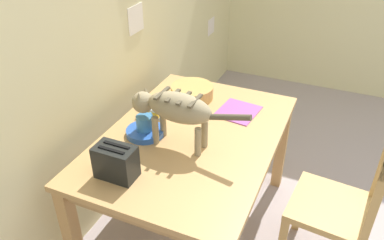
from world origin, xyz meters
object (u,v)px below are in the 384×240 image
coffee_mug (145,123)px  wooden_chair_near (339,207)px  dining_table (192,147)px  magazine (238,111)px  saucer_bowl (145,132)px  book_stack (156,108)px  toaster (116,162)px  wicker_basket (192,92)px  cat (174,109)px

coffee_mug → wooden_chair_near: (0.14, -1.10, -0.35)m
coffee_mug → dining_table: bearing=-67.8°
coffee_mug → magazine: 0.62m
dining_table → wooden_chair_near: size_ratio=1.46×
coffee_mug → magazine: coffee_mug is taller
dining_table → saucer_bowl: 0.29m
coffee_mug → book_stack: size_ratio=0.74×
magazine → toaster: bearing=163.8°
coffee_mug → wicker_basket: coffee_mug is taller
cat → toaster: cat is taller
magazine → wicker_basket: bearing=87.8°
wicker_basket → toaster: bearing=179.0°
book_stack → saucer_bowl: bearing=-165.8°
saucer_bowl → wicker_basket: (0.51, -0.07, 0.03)m
saucer_bowl → wicker_basket: 0.52m
coffee_mug → toaster: (-0.38, -0.05, 0.01)m
magazine → wicker_basket: (0.05, 0.34, 0.04)m
magazine → wooden_chair_near: size_ratio=0.28×
saucer_bowl → dining_table: bearing=-67.1°
saucer_bowl → book_stack: book_stack is taller
dining_table → magazine: size_ratio=5.20×
wicker_basket → wooden_chair_near: bearing=-109.5°
dining_table → toaster: (-0.48, 0.19, 0.17)m
coffee_mug → wicker_basket: 0.51m
magazine → coffee_mug: bearing=144.9°
wicker_basket → wooden_chair_near: wooden_chair_near is taller
book_stack → toaster: toaster is taller
toaster → wooden_chair_near: wooden_chair_near is taller
saucer_bowl → toaster: toaster is taller
dining_table → saucer_bowl: size_ratio=6.30×
dining_table → book_stack: book_stack is taller
magazine → wooden_chair_near: (-0.31, -0.69, -0.27)m
magazine → toaster: (-0.83, 0.36, 0.08)m
magazine → book_stack: book_stack is taller
wicker_basket → saucer_bowl: bearing=172.2°
wicker_basket → dining_table: bearing=-156.4°
cat → wooden_chair_near: cat is taller
book_stack → wicker_basket: bearing=-25.8°
book_stack → cat: bearing=-134.1°
magazine → book_stack: 0.52m
dining_table → wicker_basket: wicker_basket is taller
book_stack → wooden_chair_near: size_ratio=0.20×
toaster → dining_table: bearing=-22.0°
toaster → cat: bearing=-21.0°
wicker_basket → wooden_chair_near: size_ratio=0.30×
cat → wicker_basket: cat is taller
book_stack → wicker_basket: 0.30m
cat → saucer_bowl: cat is taller
dining_table → book_stack: size_ratio=7.44×
dining_table → coffee_mug: size_ratio=10.09×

